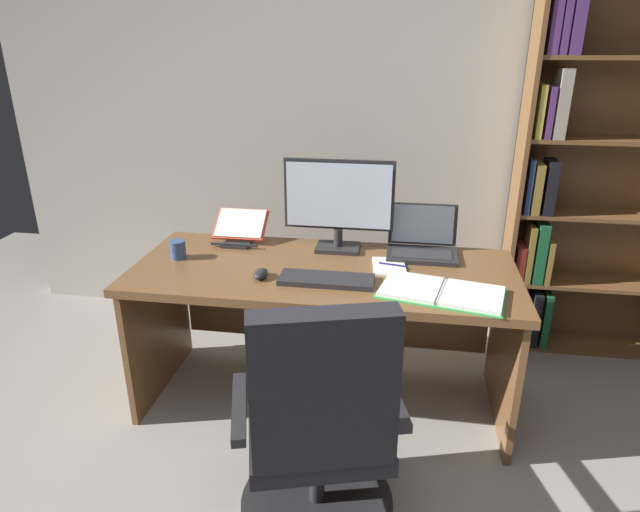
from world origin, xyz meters
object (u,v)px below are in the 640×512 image
computer_mouse (261,274)px  open_binder (441,292)px  reading_stand_with_book (240,228)px  pen (393,265)px  monitor (339,204)px  bookshelf (583,184)px  desk (326,298)px  office_chair (319,438)px  laptop (422,244)px  keyboard (326,280)px  coffee_mug (178,249)px  notepad (389,266)px

computer_mouse → open_binder: size_ratio=0.19×
reading_stand_with_book → pen: 0.85m
monitor → reading_stand_with_book: size_ratio=1.99×
bookshelf → reading_stand_with_book: 1.88m
desk → bookshelf: bearing=27.9°
office_chair → desk: bearing=80.8°
desk → open_binder: bearing=-28.0°
laptop → keyboard: laptop is taller
laptop → reading_stand_with_book: size_ratio=1.24×
office_chair → reading_stand_with_book: office_chair is taller
office_chair → keyboard: bearing=80.1°
keyboard → pen: 0.36m
computer_mouse → pen: bearing=20.0°
coffee_mug → computer_mouse: bearing=-20.2°
desk → keyboard: 0.31m
laptop → coffee_mug: (-1.18, -0.25, -0.00)m
coffee_mug → office_chair: bearing=-44.1°
computer_mouse → coffee_mug: (-0.46, 0.17, 0.02)m
pen → notepad: bearing=180.0°
bookshelf → open_binder: 1.28m
reading_stand_with_book → coffee_mug: size_ratio=3.06×
office_chair → monitor: size_ratio=1.79×
monitor → notepad: (0.27, -0.20, -0.23)m
office_chair → pen: bearing=59.5°
keyboard → open_binder: same height
bookshelf → pen: 1.25m
desk → bookshelf: size_ratio=0.87×
open_binder → coffee_mug: 1.28m
office_chair → coffee_mug: bearing=119.8°
open_binder → desk: bearing=164.0°
desk → notepad: 0.36m
open_binder → notepad: 0.35m
notepad → coffee_mug: coffee_mug is taller
desk → computer_mouse: size_ratio=17.32×
pen → office_chair: bearing=-104.4°
office_chair → computer_mouse: bearing=104.1°
laptop → pen: bearing=-123.5°
reading_stand_with_book → open_binder: (1.03, -0.50, -0.06)m
monitor → keyboard: 0.47m
office_chair → open_binder: size_ratio=1.74×
monitor → pen: bearing=-34.7°
bookshelf → notepad: bookshelf is taller
computer_mouse → notepad: 0.61m
office_chair → coffee_mug: size_ratio=10.90×
pen → coffee_mug: coffee_mug is taller
pen → laptop: bearing=56.5°
desk → reading_stand_with_book: size_ratio=6.56×
open_binder → notepad: bearing=143.2°
notepad → laptop: bearing=52.8°
desk → office_chair: office_chair is taller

